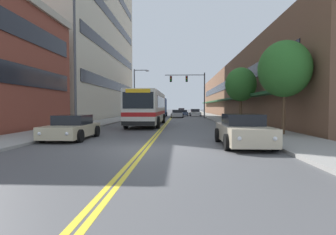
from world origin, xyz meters
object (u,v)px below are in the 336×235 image
(car_charcoal_parked_left_near, at_px, (141,115))
(car_white_parked_right_mid, at_px, (195,113))
(traffic_signal_mast, at_px, (191,86))
(street_tree_right_mid, at_px, (241,85))
(street_tree_right_near, at_px, (284,69))
(car_silver_moving_third, at_px, (177,114))
(car_slate_blue_moving_lead, at_px, (183,113))
(fire_hydrant, at_px, (246,125))
(street_lamp_left_near, at_px, (79,53))
(box_truck, at_px, (159,107))
(car_beige_parked_left_mid, at_px, (72,128))
(street_lamp_left_far, at_px, (137,89))
(car_champagne_parked_right_foreground, at_px, (243,131))
(city_bus, at_px, (148,107))
(car_red_moving_second, at_px, (181,111))

(car_charcoal_parked_left_near, relative_size, car_white_parked_right_mid, 1.07)
(traffic_signal_mast, bearing_deg, street_tree_right_mid, -73.99)
(traffic_signal_mast, bearing_deg, street_tree_right_near, -79.79)
(car_white_parked_right_mid, relative_size, car_silver_moving_third, 1.02)
(car_charcoal_parked_left_near, distance_m, car_white_parked_right_mid, 14.64)
(car_slate_blue_moving_lead, relative_size, traffic_signal_mast, 0.69)
(traffic_signal_mast, distance_m, fire_hydrant, 23.36)
(street_tree_right_mid, bearing_deg, traffic_signal_mast, 106.01)
(car_white_parked_right_mid, height_order, car_slate_blue_moving_lead, car_white_parked_right_mid)
(street_lamp_left_near, distance_m, fire_hydrant, 11.98)
(box_truck, bearing_deg, fire_hydrant, -73.59)
(car_beige_parked_left_mid, bearing_deg, traffic_signal_mast, 74.11)
(street_lamp_left_far, bearing_deg, car_slate_blue_moving_lead, 62.32)
(street_lamp_left_near, bearing_deg, car_champagne_parked_right_foreground, -26.63)
(car_silver_moving_third, bearing_deg, street_tree_right_mid, -69.91)
(city_bus, height_order, car_red_moving_second, city_bus)
(box_truck, distance_m, street_tree_right_mid, 22.07)
(car_silver_moving_third, height_order, fire_hydrant, car_silver_moving_third)
(street_lamp_left_near, bearing_deg, car_red_moving_second, 82.81)
(car_white_parked_right_mid, height_order, traffic_signal_mast, traffic_signal_mast)
(car_beige_parked_left_mid, distance_m, street_tree_right_mid, 17.20)
(fire_hydrant, bearing_deg, car_beige_parked_left_mid, -159.00)
(car_beige_parked_left_mid, xyz_separation_m, street_tree_right_mid, (11.84, 12.02, 3.34))
(street_tree_right_mid, bearing_deg, car_beige_parked_left_mid, -134.56)
(car_silver_moving_third, height_order, traffic_signal_mast, traffic_signal_mast)
(street_lamp_left_far, relative_size, street_tree_right_mid, 1.33)
(car_beige_parked_left_mid, xyz_separation_m, fire_hydrant, (10.39, 3.99, -0.08))
(car_white_parked_right_mid, bearing_deg, car_champagne_parked_right_foreground, -89.96)
(car_slate_blue_moving_lead, bearing_deg, fire_hydrant, -83.24)
(city_bus, distance_m, car_silver_moving_third, 18.68)
(street_lamp_left_near, height_order, street_tree_right_mid, street_lamp_left_near)
(car_beige_parked_left_mid, distance_m, street_tree_right_near, 12.70)
(street_lamp_left_far, bearing_deg, car_champagne_parked_right_foreground, -70.56)
(car_red_moving_second, distance_m, street_tree_right_near, 54.57)
(car_white_parked_right_mid, bearing_deg, traffic_signal_mast, -96.59)
(car_white_parked_right_mid, height_order, car_red_moving_second, car_red_moving_second)
(city_bus, relative_size, car_beige_parked_left_mid, 2.72)
(car_charcoal_parked_left_near, relative_size, street_lamp_left_far, 0.63)
(car_champagne_parked_right_foreground, bearing_deg, fire_hydrant, 75.12)
(city_bus, height_order, car_white_parked_right_mid, city_bus)
(car_champagne_parked_right_foreground, bearing_deg, street_tree_right_mid, 77.75)
(street_tree_right_mid, distance_m, fire_hydrant, 8.85)
(box_truck, xyz_separation_m, fire_hydrant, (8.18, -27.76, -1.13))
(car_charcoal_parked_left_near, relative_size, car_slate_blue_moving_lead, 0.95)
(box_truck, height_order, street_tree_right_mid, street_tree_right_mid)
(car_red_moving_second, relative_size, car_silver_moving_third, 0.98)
(city_bus, distance_m, street_lamp_left_far, 13.81)
(car_champagne_parked_right_foreground, bearing_deg, car_beige_parked_left_mid, 166.95)
(car_white_parked_right_mid, distance_m, street_lamp_left_far, 15.85)
(car_white_parked_right_mid, height_order, street_tree_right_mid, street_tree_right_mid)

